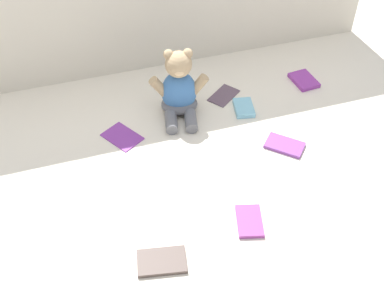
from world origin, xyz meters
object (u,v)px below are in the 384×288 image
(book_case_1, at_px, (122,136))
(teddy_bear, at_px, (179,90))
(book_case_3, at_px, (162,261))
(book_case_5, at_px, (224,95))
(book_case_2, at_px, (244,108))
(book_case_4, at_px, (249,221))
(book_case_6, at_px, (304,80))
(book_case_0, at_px, (285,145))

(book_case_1, bearing_deg, teddy_bear, -13.44)
(book_case_1, height_order, book_case_3, book_case_3)
(book_case_5, bearing_deg, book_case_2, 165.65)
(book_case_4, distance_m, book_case_6, 0.72)
(book_case_2, bearing_deg, book_case_3, -119.27)
(book_case_2, distance_m, book_case_3, 0.69)
(book_case_2, xyz_separation_m, book_case_4, (-0.17, -0.48, -0.00))
(book_case_1, relative_size, book_case_3, 0.97)
(book_case_0, relative_size, book_case_3, 0.94)
(book_case_0, distance_m, book_case_6, 0.38)
(book_case_4, bearing_deg, book_case_3, 26.10)
(book_case_6, bearing_deg, book_case_0, 48.58)
(teddy_bear, bearing_deg, book_case_3, -98.36)
(teddy_bear, relative_size, book_case_3, 1.91)
(book_case_5, bearing_deg, book_case_6, -129.41)
(book_case_2, xyz_separation_m, book_case_5, (-0.04, 0.10, -0.01))
(teddy_bear, bearing_deg, book_case_0, -32.35)
(book_case_2, bearing_deg, book_case_6, 27.85)
(teddy_bear, distance_m, book_case_1, 0.25)
(book_case_5, xyz_separation_m, book_case_6, (0.32, -0.01, 0.00))
(book_case_4, xyz_separation_m, book_case_6, (0.45, 0.56, 0.00))
(book_case_2, distance_m, book_case_6, 0.30)
(book_case_0, distance_m, book_case_5, 0.33)
(book_case_0, height_order, book_case_2, book_case_2)
(book_case_0, xyz_separation_m, book_case_5, (-0.10, 0.32, -0.00))
(book_case_2, distance_m, book_case_5, 0.11)
(teddy_bear, xyz_separation_m, book_case_4, (0.05, -0.54, -0.09))
(teddy_bear, height_order, book_case_2, teddy_bear)
(book_case_0, distance_m, book_case_3, 0.60)
(teddy_bear, distance_m, book_case_3, 0.64)
(book_case_2, distance_m, book_case_4, 0.51)
(book_case_0, xyz_separation_m, book_case_2, (-0.06, 0.22, 0.00))
(book_case_3, distance_m, book_case_6, 0.96)
(book_case_3, bearing_deg, book_case_1, 10.99)
(book_case_2, bearing_deg, book_case_0, -63.70)
(book_case_1, xyz_separation_m, book_case_2, (0.45, 0.01, 0.01))
(book_case_0, xyz_separation_m, book_case_6, (0.22, 0.30, 0.00))
(book_case_1, bearing_deg, book_case_3, -121.29)
(book_case_5, distance_m, book_case_6, 0.32)
(book_case_4, bearing_deg, teddy_bear, -69.42)
(book_case_4, bearing_deg, book_case_2, -94.74)
(teddy_bear, relative_size, book_case_4, 2.25)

